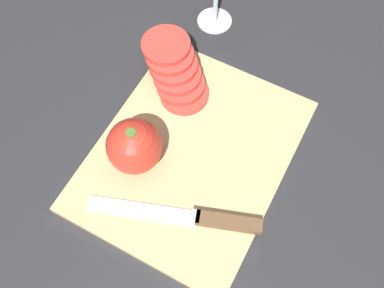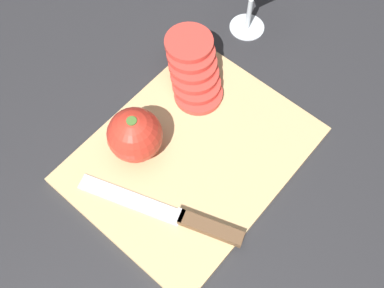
# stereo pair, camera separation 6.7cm
# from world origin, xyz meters

# --- Properties ---
(ground_plane) EXTENTS (3.00, 3.00, 0.00)m
(ground_plane) POSITION_xyz_m (0.00, 0.00, 0.00)
(ground_plane) COLOR #28282B
(cutting_board) EXTENTS (0.36, 0.28, 0.01)m
(cutting_board) POSITION_xyz_m (0.04, 0.02, 0.01)
(cutting_board) COLOR tan
(cutting_board) RESTS_ON ground_plane
(whole_tomato) EXTENTS (0.08, 0.08, 0.09)m
(whole_tomato) POSITION_xyz_m (0.09, -0.05, 0.05)
(whole_tomato) COLOR red
(whole_tomato) RESTS_ON cutting_board
(knife) EXTENTS (0.11, 0.25, 0.01)m
(knife) POSITION_xyz_m (0.13, 0.09, 0.02)
(knife) COLOR silver
(knife) RESTS_ON cutting_board
(tomato_slice_stack_near) EXTENTS (0.12, 0.14, 0.06)m
(tomato_slice_stack_near) POSITION_xyz_m (-0.06, -0.07, 0.04)
(tomato_slice_stack_near) COLOR #D63D33
(tomato_slice_stack_near) RESTS_ON cutting_board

